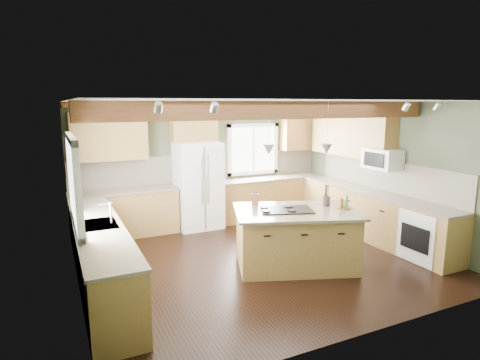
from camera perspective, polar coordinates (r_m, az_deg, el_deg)
name	(u,v)px	position (r m, az deg, el deg)	size (l,w,h in m)	color
floor	(258,259)	(6.87, 2.62, -11.13)	(5.60, 5.60, 0.00)	black
ceiling	(260,101)	(6.38, 2.82, 11.11)	(5.60, 5.60, 0.00)	silver
wall_back	(205,163)	(8.75, -5.00, 2.43)	(5.60, 5.60, 0.00)	#404732
wall_left	(73,200)	(5.77, -22.71, -2.69)	(5.00, 5.00, 0.00)	#404732
wall_right	(388,171)	(8.18, 20.32, 1.22)	(5.00, 5.00, 0.00)	#404732
ceiling_beam	(276,110)	(5.94, 5.11, 9.86)	(5.55, 0.26, 0.26)	#522817
soffit_trim	(206,105)	(8.57, -4.90, 10.58)	(5.55, 0.20, 0.10)	#522817
backsplash_back	(205,167)	(8.75, -4.95, 1.84)	(5.58, 0.03, 0.58)	brown
backsplash_right	(385,175)	(8.21, 19.96, 0.65)	(0.03, 3.70, 0.58)	brown
base_cab_back_left	(125,214)	(8.19, -16.00, -4.66)	(2.02, 0.60, 0.88)	brown
counter_back_left	(124,191)	(8.09, -16.17, -1.52)	(2.06, 0.64, 0.04)	brown
base_cab_back_right	(271,198)	(9.27, 4.42, -2.51)	(2.62, 0.60, 0.88)	brown
counter_back_right	(271,178)	(9.17, 4.46, 0.29)	(2.66, 0.64, 0.04)	brown
base_cab_left	(100,257)	(6.08, -19.28, -10.27)	(0.60, 3.70, 0.88)	brown
counter_left	(98,225)	(5.93, -19.55, -6.11)	(0.64, 3.74, 0.04)	brown
base_cab_right	(372,215)	(8.18, 18.20, -4.81)	(0.60, 3.70, 0.88)	brown
counter_right	(373,192)	(8.07, 18.39, -1.66)	(0.64, 3.74, 0.04)	brown
upper_cab_back_left	(109,137)	(8.04, -18.12, 5.88)	(1.40, 0.35, 0.90)	brown
upper_cab_over_fridge	(194,124)	(8.41, -6.61, 7.89)	(0.96, 0.35, 0.70)	brown
upper_cab_right	(351,134)	(8.64, 15.51, 6.32)	(0.35, 2.20, 0.90)	brown
upper_cab_back_corner	(299,130)	(9.57, 8.43, 6.98)	(0.90, 0.35, 0.90)	brown
window_left	(73,181)	(5.77, -22.72, -0.15)	(0.04, 1.60, 1.05)	white
window_back	(253,149)	(9.16, 1.80, 4.41)	(1.10, 0.04, 1.00)	white
sink	(98,225)	(5.93, -19.56, -6.07)	(0.50, 0.65, 0.03)	#262628
faucet	(111,214)	(5.91, -17.91, -4.56)	(0.02, 0.02, 0.28)	#B2B2B7
dishwasher	(115,297)	(4.89, -17.41, -15.55)	(0.60, 0.60, 0.84)	white
oven	(428,236)	(7.33, 25.15, -7.17)	(0.60, 0.72, 0.84)	white
microwave	(382,159)	(7.95, 19.58, 2.84)	(0.40, 0.70, 0.38)	white
pendant_left	(269,150)	(6.10, 4.12, 4.34)	(0.18, 0.18, 0.16)	#B2B2B7
pendant_right	(326,149)	(6.31, 12.20, 4.34)	(0.18, 0.18, 0.16)	#B2B2B7
refrigerator	(198,185)	(8.37, -5.97, -0.75)	(0.90, 0.74, 1.80)	white
island	(295,239)	(6.50, 7.88, -8.36)	(1.79, 1.09, 0.88)	brown
island_top	(296,211)	(6.37, 7.99, -4.44)	(1.91, 1.21, 0.04)	brown
cooktop	(287,210)	(6.33, 6.68, -4.23)	(0.78, 0.52, 0.02)	black
knife_block	(255,199)	(6.62, 2.16, -2.75)	(0.11, 0.08, 0.19)	brown
utensil_crock	(326,201)	(6.70, 12.18, -2.95)	(0.12, 0.12, 0.16)	#463B38
bottle_tray	(344,202)	(6.59, 14.60, -3.10)	(0.22, 0.22, 0.20)	brown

